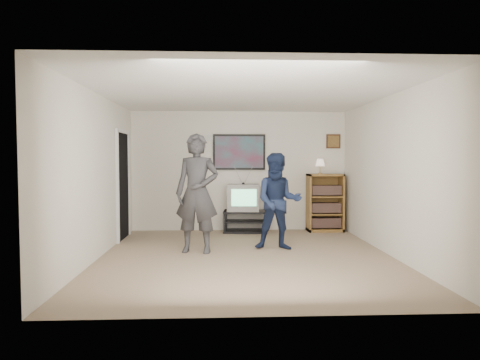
{
  "coord_description": "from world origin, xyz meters",
  "views": [
    {
      "loc": [
        -0.39,
        -6.5,
        1.52
      ],
      "look_at": [
        -0.06,
        0.75,
        1.15
      ],
      "focal_mm": 32.0,
      "sensor_mm": 36.0,
      "label": 1
    }
  ],
  "objects": [
    {
      "name": "bookshelf",
      "position": [
        1.78,
        2.28,
        0.6
      ],
      "size": [
        0.73,
        0.42,
        1.19
      ],
      "primitive_type": null,
      "color": "brown",
      "rests_on": "room_shell"
    },
    {
      "name": "crt_television",
      "position": [
        0.07,
        2.23,
        0.72
      ],
      "size": [
        0.68,
        0.59,
        0.54
      ],
      "primitive_type": null,
      "rotation": [
        0.0,
        0.0,
        -0.08
      ],
      "color": "gray",
      "rests_on": "media_stand"
    },
    {
      "name": "room_shell",
      "position": [
        0.0,
        0.35,
        1.25
      ],
      "size": [
        4.51,
        5.0,
        2.51
      ],
      "color": "#7A604D",
      "rests_on": "ground"
    },
    {
      "name": "poster",
      "position": [
        0.0,
        2.48,
        1.65
      ],
      "size": [
        1.1,
        0.03,
        0.75
      ],
      "primitive_type": "cube",
      "color": "black",
      "rests_on": "room_shell"
    },
    {
      "name": "person_short",
      "position": [
        0.56,
        0.53,
        0.8
      ],
      "size": [
        0.84,
        0.69,
        1.61
      ],
      "primitive_type": "imported",
      "rotation": [
        0.0,
        0.0,
        -0.11
      ],
      "color": "#172241",
      "rests_on": "room_shell"
    },
    {
      "name": "media_stand",
      "position": [
        0.12,
        2.23,
        0.22
      ],
      "size": [
        0.93,
        0.57,
        0.45
      ],
      "rotation": [
        0.0,
        0.0,
        -0.09
      ],
      "color": "black",
      "rests_on": "room_shell"
    },
    {
      "name": "person_tall",
      "position": [
        -0.77,
        0.37,
        0.96
      ],
      "size": [
        0.77,
        0.57,
        1.92
      ],
      "primitive_type": "imported",
      "rotation": [
        0.0,
        0.0,
        -0.17
      ],
      "color": "#303033",
      "rests_on": "room_shell"
    },
    {
      "name": "table_lamp",
      "position": [
        1.67,
        2.27,
        1.35
      ],
      "size": [
        0.2,
        0.2,
        0.31
      ],
      "primitive_type": null,
      "color": "beige",
      "rests_on": "bookshelf"
    },
    {
      "name": "doorway",
      "position": [
        -2.23,
        1.6,
        1.0
      ],
      "size": [
        0.03,
        0.85,
        2.0
      ],
      "primitive_type": "cube",
      "color": "black",
      "rests_on": "room_shell"
    },
    {
      "name": "air_vent",
      "position": [
        -0.55,
        2.48,
        1.95
      ],
      "size": [
        0.28,
        0.02,
        0.14
      ],
      "primitive_type": "cube",
      "color": "white",
      "rests_on": "room_shell"
    },
    {
      "name": "small_picture",
      "position": [
        2.0,
        2.48,
        1.88
      ],
      "size": [
        0.3,
        0.03,
        0.3
      ],
      "primitive_type": "cube",
      "color": "#371B11",
      "rests_on": "room_shell"
    },
    {
      "name": "controller_right",
      "position": [
        0.62,
        0.71,
        1.02
      ],
      "size": [
        0.05,
        0.11,
        0.03
      ],
      "primitive_type": "cube",
      "rotation": [
        0.0,
        0.0,
        0.16
      ],
      "color": "white",
      "rests_on": "person_short"
    },
    {
      "name": "controller_left",
      "position": [
        -0.81,
        0.62,
        1.22
      ],
      "size": [
        0.07,
        0.12,
        0.03
      ],
      "primitive_type": "cube",
      "rotation": [
        0.0,
        0.0,
        -0.37
      ],
      "color": "white",
      "rests_on": "person_tall"
    }
  ]
}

